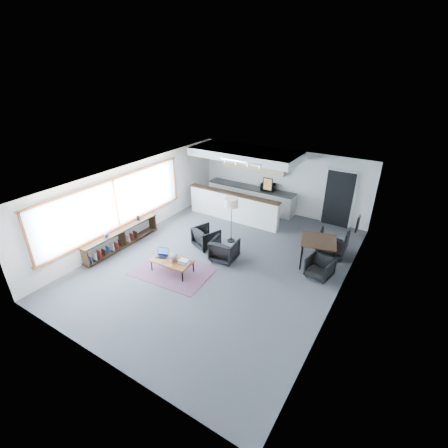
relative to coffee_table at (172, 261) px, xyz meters
The scene contains 21 objects.
room 1.82m from the coffee_table, 53.78° to the left, with size 7.02×9.02×2.62m.
window 2.79m from the coffee_table, behind, with size 0.10×5.95×1.66m.
console 2.39m from the coffee_table, behind, with size 0.35×3.00×0.80m.
kitchenette 5.08m from the coffee_table, 93.20° to the left, with size 4.20×1.96×2.60m.
doorway 6.57m from the coffee_table, 60.44° to the left, with size 1.10×0.12×2.15m.
track_light 4.09m from the coffee_table, 84.53° to the left, with size 1.60×0.07×0.15m.
wall_art_lower 4.84m from the coffee_table, 20.68° to the left, with size 0.03×0.38×0.48m.
wall_art_upper 5.41m from the coffee_table, 33.97° to the left, with size 0.03×0.34×0.44m.
kilim_rug 0.36m from the coffee_table, 141.34° to the right, with size 2.36×1.70×0.01m.
coffee_table is the anchor object (origin of this frame).
laptop 0.42m from the coffee_table, behind, with size 0.40×0.37×0.24m.
ceramic_pot 0.17m from the coffee_table, 10.74° to the left, with size 0.24×0.24×0.24m.
book_stack 0.40m from the coffee_table, 14.32° to the left, with size 0.33×0.28×0.09m.
coaster 0.26m from the coffee_table, 55.00° to the right, with size 0.11×0.11×0.01m.
armchair_left 1.75m from the coffee_table, 89.95° to the left, with size 0.74×0.69×0.76m, color black.
armchair_right 1.67m from the coffee_table, 55.20° to the left, with size 0.75×0.71×0.78m, color black.
floor_lamp 2.75m from the coffee_table, 78.20° to the left, with size 0.53×0.53×1.59m.
dining_table 4.38m from the coffee_table, 37.29° to the left, with size 1.23×1.23×0.84m.
dining_chair_near 4.26m from the coffee_table, 28.58° to the left, with size 0.57×0.54×0.59m, color black.
dining_chair_far 5.04m from the coffee_table, 42.93° to the left, with size 0.71×0.66×0.73m, color black.
microwave 5.48m from the coffee_table, 84.77° to the left, with size 0.53×0.29×0.36m, color black.
Camera 1 is at (4.59, -7.23, 5.56)m, focal length 26.00 mm.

